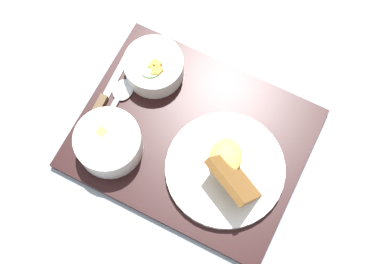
{
  "coord_description": "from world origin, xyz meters",
  "views": [
    {
      "loc": [
        0.1,
        -0.29,
        0.95
      ],
      "look_at": [
        0.0,
        0.0,
        0.05
      ],
      "focal_mm": 50.0,
      "sensor_mm": 36.0,
      "label": 1
    }
  ],
  "objects_px": {
    "bowl_salad": "(154,66)",
    "bowl_soup": "(108,142)",
    "spoon": "(116,101)",
    "plate_main": "(226,169)",
    "knife": "(100,105)"
  },
  "relations": [
    {
      "from": "bowl_salad",
      "to": "spoon",
      "type": "xyz_separation_m",
      "value": [
        -0.05,
        -0.08,
        -0.02
      ]
    },
    {
      "from": "bowl_soup",
      "to": "spoon",
      "type": "height_order",
      "value": "bowl_soup"
    },
    {
      "from": "bowl_salad",
      "to": "spoon",
      "type": "relative_size",
      "value": 0.72
    },
    {
      "from": "bowl_salad",
      "to": "bowl_soup",
      "type": "distance_m",
      "value": 0.17
    },
    {
      "from": "bowl_salad",
      "to": "plate_main",
      "type": "xyz_separation_m",
      "value": [
        0.19,
        -0.14,
        -0.01
      ]
    },
    {
      "from": "bowl_salad",
      "to": "bowl_soup",
      "type": "bearing_deg",
      "value": -97.28
    },
    {
      "from": "bowl_salad",
      "to": "plate_main",
      "type": "height_order",
      "value": "plate_main"
    },
    {
      "from": "spoon",
      "to": "knife",
      "type": "bearing_deg",
      "value": 128.94
    },
    {
      "from": "spoon",
      "to": "plate_main",
      "type": "bearing_deg",
      "value": -97.45
    },
    {
      "from": "plate_main",
      "to": "knife",
      "type": "bearing_deg",
      "value": 171.08
    },
    {
      "from": "bowl_salad",
      "to": "spoon",
      "type": "height_order",
      "value": "bowl_salad"
    },
    {
      "from": "bowl_soup",
      "to": "spoon",
      "type": "bearing_deg",
      "value": 105.46
    },
    {
      "from": "plate_main",
      "to": "bowl_soup",
      "type": "bearing_deg",
      "value": -172.25
    },
    {
      "from": "bowl_soup",
      "to": "spoon",
      "type": "xyz_separation_m",
      "value": [
        -0.02,
        0.09,
        -0.03
      ]
    },
    {
      "from": "bowl_salad",
      "to": "spoon",
      "type": "bearing_deg",
      "value": -118.94
    }
  ]
}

